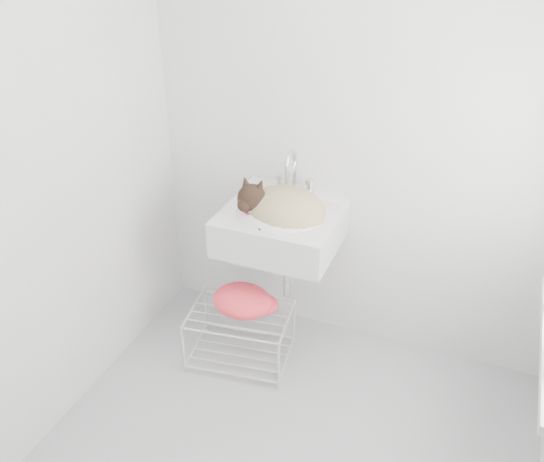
% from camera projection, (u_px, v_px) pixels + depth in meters
% --- Properties ---
extents(floor, '(2.20, 2.00, 0.02)m').
position_uv_depth(floor, '(283.00, 456.00, 2.74)').
color(floor, '#A8A8A8').
rests_on(floor, ground).
extents(back_wall, '(2.20, 0.02, 2.50)m').
position_uv_depth(back_wall, '(360.00, 129.00, 2.91)').
color(back_wall, white).
rests_on(back_wall, ground).
extents(left_wall, '(0.02, 2.00, 2.50)m').
position_uv_depth(left_wall, '(41.00, 172.00, 2.47)').
color(left_wall, white).
rests_on(left_wall, ground).
extents(sink, '(0.59, 0.52, 0.24)m').
position_uv_depth(sink, '(281.00, 212.00, 3.00)').
color(sink, white).
rests_on(sink, back_wall).
extents(faucet, '(0.21, 0.15, 0.21)m').
position_uv_depth(faucet, '(294.00, 173.00, 3.08)').
color(faucet, silver).
rests_on(faucet, sink).
extents(cat, '(0.43, 0.34, 0.27)m').
position_uv_depth(cat, '(282.00, 207.00, 2.96)').
color(cat, tan).
rests_on(cat, sink).
extents(wire_rack, '(0.57, 0.44, 0.31)m').
position_uv_depth(wire_rack, '(240.00, 336.00, 3.24)').
color(wire_rack, silver).
rests_on(wire_rack, floor).
extents(towel, '(0.35, 0.26, 0.14)m').
position_uv_depth(towel, '(242.00, 306.00, 3.15)').
color(towel, '#F33D19').
rests_on(towel, wire_rack).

